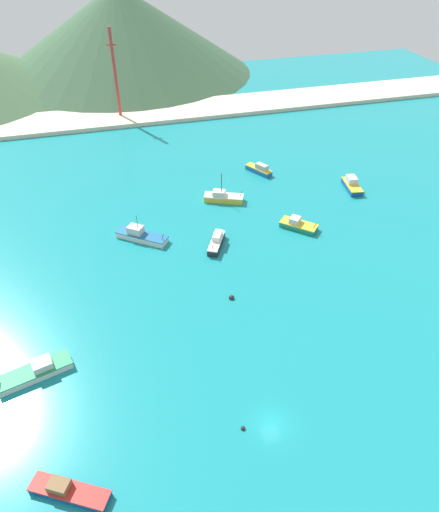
% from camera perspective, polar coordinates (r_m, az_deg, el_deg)
% --- Properties ---
extents(ground, '(260.00, 280.00, 0.50)m').
position_cam_1_polar(ground, '(86.24, -0.62, -3.48)').
color(ground, teal).
extents(fishing_boat_2, '(10.64, 9.06, 5.69)m').
position_cam_1_polar(fishing_boat_2, '(98.03, -9.58, 2.51)').
color(fishing_boat_2, silver).
rests_on(fishing_boat_2, ground).
extents(fishing_boat_3, '(5.63, 7.68, 2.58)m').
position_cam_1_polar(fishing_boat_3, '(122.50, 4.89, 10.48)').
color(fishing_boat_3, '#1E5BA8').
rests_on(fishing_boat_3, ground).
extents(fishing_boat_4, '(9.50, 6.23, 7.09)m').
position_cam_1_polar(fishing_boat_4, '(109.70, 0.43, 7.18)').
color(fishing_boat_4, gold).
rests_on(fishing_boat_4, ground).
extents(fishing_boat_5, '(7.88, 7.78, 2.40)m').
position_cam_1_polar(fishing_boat_5, '(101.54, 9.55, 3.78)').
color(fishing_boat_5, '#198466').
rests_on(fishing_boat_5, ground).
extents(fishing_boat_6, '(9.78, 7.02, 1.93)m').
position_cam_1_polar(fishing_boat_6, '(64.34, -17.98, -25.58)').
color(fishing_boat_6, '#14478C').
rests_on(fishing_boat_6, ground).
extents(fishing_boat_7, '(11.36, 6.00, 2.23)m').
position_cam_1_polar(fishing_boat_7, '(76.12, -21.51, -12.94)').
color(fishing_boat_7, silver).
rests_on(fishing_boat_7, ground).
extents(fishing_boat_8, '(5.43, 7.72, 2.94)m').
position_cam_1_polar(fishing_boat_8, '(94.74, -0.37, 1.75)').
color(fishing_boat_8, '#232328').
rests_on(fishing_boat_8, ground).
extents(fishing_boat_9, '(4.18, 8.22, 2.78)m').
position_cam_1_polar(fishing_boat_9, '(119.19, 15.83, 8.36)').
color(fishing_boat_9, '#14478C').
rests_on(fishing_boat_9, ground).
extents(buoy_0, '(0.63, 0.63, 0.63)m').
position_cam_1_polar(buoy_0, '(66.48, 2.88, -20.24)').
color(buoy_0, '#232328').
rests_on(buoy_0, ground).
extents(buoy_1, '(0.98, 0.98, 0.98)m').
position_cam_1_polar(buoy_1, '(82.95, 1.47, -5.10)').
color(buoy_1, '#232328').
rests_on(buoy_1, ground).
extents(beach_strip, '(247.00, 17.78, 1.20)m').
position_cam_1_polar(beach_strip, '(160.73, -8.97, 16.76)').
color(beach_strip, beige).
rests_on(beach_strip, ground).
extents(hill_central, '(101.73, 101.73, 31.92)m').
position_cam_1_polar(hill_central, '(204.37, -11.99, 25.38)').
color(hill_central, '#3D6042').
rests_on(hill_central, ground).
extents(radio_tower, '(2.71, 2.17, 27.12)m').
position_cam_1_polar(radio_tower, '(155.50, -12.60, 20.80)').
color(radio_tower, '#B7332D').
rests_on(radio_tower, ground).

